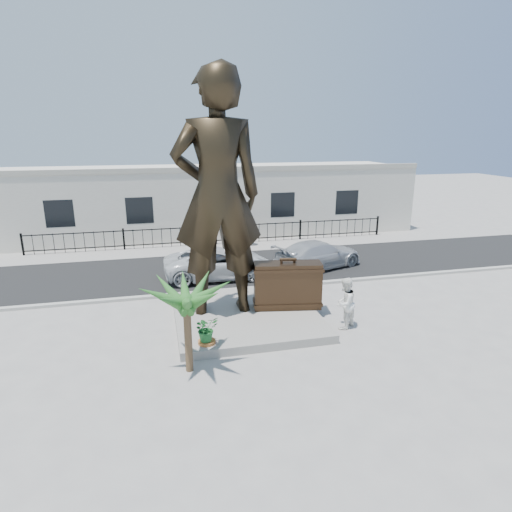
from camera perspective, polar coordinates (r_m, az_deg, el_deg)
The scene contains 16 objects.
ground at distance 14.99m, azimuth 1.79°, elevation -10.58°, with size 100.00×100.00×0.00m, color #9E9991.
street at distance 22.25m, azimuth -3.56°, elevation -1.47°, with size 40.00×7.00×0.01m, color black.
curb at distance 18.98m, azimuth -1.74°, elevation -4.44°, with size 40.00×0.25×0.12m, color #A5A399.
far_sidewalk at distance 26.04m, azimuth -5.07°, elevation 1.15°, with size 40.00×2.50×0.02m, color #9E9991.
plinth at distance 16.14m, azimuth -1.33°, elevation -7.95°, with size 5.20×5.20×0.30m, color gray.
fence at distance 26.67m, azimuth -5.35°, elevation 2.81°, with size 22.00×0.10×1.20m, color black.
building at distance 30.46m, azimuth -6.56°, elevation 7.52°, with size 28.00×7.00×4.40m, color silver.
statue at distance 15.16m, azimuth -5.17°, elevation 8.07°, with size 3.15×2.07×8.65m, color black.
suitcase at distance 16.23m, azimuth 4.22°, elevation -3.91°, with size 2.51×0.80×1.77m, color #302014.
tourist at distance 15.51m, azimuth 11.75°, elevation -6.18°, with size 0.91×0.71×1.87m, color white.
car_white at distance 20.51m, azimuth -4.97°, elevation -0.93°, with size 2.39×5.18×1.44m, color silver.
car_silver at distance 22.13m, azimuth 8.30°, elevation 0.22°, with size 1.99×4.90×1.42m, color #A6A7AA.
worker at distance 26.09m, azimuth -1.26°, elevation 3.52°, with size 1.29×0.74×2.00m, color orange.
palm_tree at distance 13.18m, azimuth -8.82°, elevation -14.82°, with size 1.80×1.80×3.20m, color #275D21, non-canonical shape.
planter at distance 13.99m, azimuth -6.56°, elevation -11.85°, with size 0.56×0.56×0.40m, color #A8602C.
shrub at distance 13.71m, azimuth -6.64°, elevation -9.60°, with size 0.74×0.64×0.82m, color #20642B.
Camera 1 is at (-3.52, -12.91, 6.76)m, focal length 30.00 mm.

